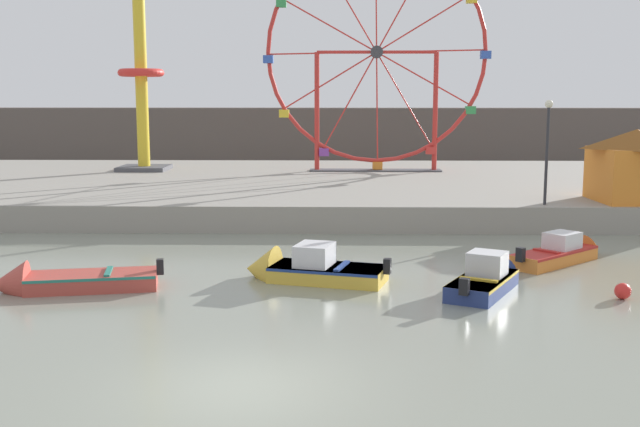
{
  "coord_description": "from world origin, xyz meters",
  "views": [
    {
      "loc": [
        1.71,
        -13.88,
        5.46
      ],
      "look_at": [
        1.19,
        11.26,
        1.59
      ],
      "focal_mm": 43.41,
      "sensor_mm": 36.0,
      "label": 1
    }
  ],
  "objects_px": {
    "motorboat_orange_hull": "(566,252)",
    "motorboat_faded_red": "(61,282)",
    "drop_tower_yellow_tower": "(140,57)",
    "carnival_booth_orange_canopy": "(635,164)",
    "motorboat_mustard_yellow": "(302,269)",
    "ferris_wheel_red_frame": "(377,56)",
    "motorboat_navy_blue": "(489,277)",
    "promenade_lamp_near": "(548,137)",
    "mooring_buoy_orange": "(623,291)"
  },
  "relations": [
    {
      "from": "motorboat_orange_hull",
      "to": "motorboat_faded_red",
      "type": "xyz_separation_m",
      "value": [
        -15.36,
        -4.2,
        -0.07
      ]
    },
    {
      "from": "drop_tower_yellow_tower",
      "to": "carnival_booth_orange_canopy",
      "type": "bearing_deg",
      "value": -28.7
    },
    {
      "from": "motorboat_mustard_yellow",
      "to": "ferris_wheel_red_frame",
      "type": "bearing_deg",
      "value": -83.3
    },
    {
      "from": "ferris_wheel_red_frame",
      "to": "drop_tower_yellow_tower",
      "type": "xyz_separation_m",
      "value": [
        -13.54,
        0.26,
        -0.04
      ]
    },
    {
      "from": "motorboat_navy_blue",
      "to": "carnival_booth_orange_canopy",
      "type": "distance_m",
      "value": 13.38
    },
    {
      "from": "ferris_wheel_red_frame",
      "to": "motorboat_faded_red",
      "type": "bearing_deg",
      "value": -112.96
    },
    {
      "from": "motorboat_navy_blue",
      "to": "motorboat_mustard_yellow",
      "type": "xyz_separation_m",
      "value": [
        -5.37,
        0.91,
        -0.0
      ]
    },
    {
      "from": "carnival_booth_orange_canopy",
      "to": "promenade_lamp_near",
      "type": "relative_size",
      "value": 0.88
    },
    {
      "from": "motorboat_navy_blue",
      "to": "carnival_booth_orange_canopy",
      "type": "height_order",
      "value": "carnival_booth_orange_canopy"
    },
    {
      "from": "motorboat_mustard_yellow",
      "to": "promenade_lamp_near",
      "type": "bearing_deg",
      "value": -122.83
    },
    {
      "from": "motorboat_orange_hull",
      "to": "carnival_booth_orange_canopy",
      "type": "height_order",
      "value": "carnival_booth_orange_canopy"
    },
    {
      "from": "motorboat_faded_red",
      "to": "ferris_wheel_red_frame",
      "type": "xyz_separation_m",
      "value": [
        10.02,
        23.65,
        7.38
      ]
    },
    {
      "from": "motorboat_faded_red",
      "to": "promenade_lamp_near",
      "type": "height_order",
      "value": "promenade_lamp_near"
    },
    {
      "from": "drop_tower_yellow_tower",
      "to": "motorboat_navy_blue",
      "type": "bearing_deg",
      "value": -56.28
    },
    {
      "from": "motorboat_navy_blue",
      "to": "carnival_booth_orange_canopy",
      "type": "bearing_deg",
      "value": -10.04
    },
    {
      "from": "ferris_wheel_red_frame",
      "to": "motorboat_mustard_yellow",
      "type": "bearing_deg",
      "value": -98.4
    },
    {
      "from": "motorboat_mustard_yellow",
      "to": "mooring_buoy_orange",
      "type": "distance_m",
      "value": 8.98
    },
    {
      "from": "motorboat_faded_red",
      "to": "drop_tower_yellow_tower",
      "type": "distance_m",
      "value": 25.26
    },
    {
      "from": "drop_tower_yellow_tower",
      "to": "carnival_booth_orange_canopy",
      "type": "xyz_separation_m",
      "value": [
        23.6,
        -12.92,
        -4.95
      ]
    },
    {
      "from": "motorboat_mustard_yellow",
      "to": "drop_tower_yellow_tower",
      "type": "height_order",
      "value": "drop_tower_yellow_tower"
    },
    {
      "from": "motorboat_orange_hull",
      "to": "ferris_wheel_red_frame",
      "type": "relative_size",
      "value": 0.31
    },
    {
      "from": "motorboat_navy_blue",
      "to": "motorboat_faded_red",
      "type": "bearing_deg",
      "value": 119.55
    },
    {
      "from": "mooring_buoy_orange",
      "to": "drop_tower_yellow_tower",
      "type": "bearing_deg",
      "value": 127.74
    },
    {
      "from": "motorboat_faded_red",
      "to": "promenade_lamp_near",
      "type": "relative_size",
      "value": 1.15
    },
    {
      "from": "mooring_buoy_orange",
      "to": "ferris_wheel_red_frame",
      "type": "bearing_deg",
      "value": 102.67
    },
    {
      "from": "motorboat_faded_red",
      "to": "drop_tower_yellow_tower",
      "type": "relative_size",
      "value": 0.3
    },
    {
      "from": "motorboat_faded_red",
      "to": "ferris_wheel_red_frame",
      "type": "distance_m",
      "value": 26.73
    },
    {
      "from": "motorboat_orange_hull",
      "to": "drop_tower_yellow_tower",
      "type": "height_order",
      "value": "drop_tower_yellow_tower"
    },
    {
      "from": "motorboat_orange_hull",
      "to": "motorboat_navy_blue",
      "type": "xyz_separation_m",
      "value": [
        -3.24,
        -3.7,
        0.01
      ]
    },
    {
      "from": "motorboat_navy_blue",
      "to": "promenade_lamp_near",
      "type": "xyz_separation_m",
      "value": [
        4.02,
        9.39,
        3.46
      ]
    },
    {
      "from": "motorboat_mustard_yellow",
      "to": "drop_tower_yellow_tower",
      "type": "distance_m",
      "value": 25.77
    },
    {
      "from": "motorboat_orange_hull",
      "to": "carnival_booth_orange_canopy",
      "type": "xyz_separation_m",
      "value": [
        4.73,
        6.8,
        2.32
      ]
    },
    {
      "from": "motorboat_mustard_yellow",
      "to": "motorboat_faded_red",
      "type": "distance_m",
      "value": 6.88
    },
    {
      "from": "motorboat_faded_red",
      "to": "promenade_lamp_near",
      "type": "xyz_separation_m",
      "value": [
        16.14,
        9.89,
        3.54
      ]
    },
    {
      "from": "carnival_booth_orange_canopy",
      "to": "mooring_buoy_orange",
      "type": "relative_size",
      "value": 8.35
    },
    {
      "from": "motorboat_orange_hull",
      "to": "mooring_buoy_orange",
      "type": "distance_m",
      "value": 4.83
    },
    {
      "from": "drop_tower_yellow_tower",
      "to": "promenade_lamp_near",
      "type": "xyz_separation_m",
      "value": [
        19.65,
        -14.02,
        -3.8
      ]
    },
    {
      "from": "motorboat_navy_blue",
      "to": "carnival_booth_orange_canopy",
      "type": "relative_size",
      "value": 1.1
    },
    {
      "from": "mooring_buoy_orange",
      "to": "carnival_booth_orange_canopy",
      "type": "bearing_deg",
      "value": 68.38
    },
    {
      "from": "ferris_wheel_red_frame",
      "to": "carnival_booth_orange_canopy",
      "type": "xyz_separation_m",
      "value": [
        10.07,
        -12.66,
        -5.0
      ]
    },
    {
      "from": "ferris_wheel_red_frame",
      "to": "mooring_buoy_orange",
      "type": "xyz_separation_m",
      "value": [
        5.46,
        -24.29,
        -7.41
      ]
    },
    {
      "from": "promenade_lamp_near",
      "to": "mooring_buoy_orange",
      "type": "xyz_separation_m",
      "value": [
        -0.66,
        -10.52,
        -3.57
      ]
    },
    {
      "from": "motorboat_navy_blue",
      "to": "mooring_buoy_orange",
      "type": "xyz_separation_m",
      "value": [
        3.37,
        -1.13,
        -0.11
      ]
    },
    {
      "from": "promenade_lamp_near",
      "to": "motorboat_faded_red",
      "type": "bearing_deg",
      "value": -148.49
    },
    {
      "from": "carnival_booth_orange_canopy",
      "to": "ferris_wheel_red_frame",
      "type": "bearing_deg",
      "value": 125.88
    },
    {
      "from": "drop_tower_yellow_tower",
      "to": "motorboat_orange_hull",
      "type": "bearing_deg",
      "value": -46.26
    },
    {
      "from": "carnival_booth_orange_canopy",
      "to": "promenade_lamp_near",
      "type": "height_order",
      "value": "promenade_lamp_near"
    },
    {
      "from": "carnival_booth_orange_canopy",
      "to": "drop_tower_yellow_tower",
      "type": "bearing_deg",
      "value": 148.7
    },
    {
      "from": "promenade_lamp_near",
      "to": "mooring_buoy_orange",
      "type": "height_order",
      "value": "promenade_lamp_near"
    },
    {
      "from": "ferris_wheel_red_frame",
      "to": "drop_tower_yellow_tower",
      "type": "bearing_deg",
      "value": 178.91
    }
  ]
}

